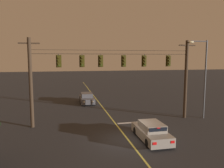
{
  "coord_description": "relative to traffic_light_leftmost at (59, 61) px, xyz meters",
  "views": [
    {
      "loc": [
        -4.64,
        -15.41,
        6.23
      ],
      "look_at": [
        0.0,
        5.87,
        3.63
      ],
      "focal_mm": 35.04,
      "sensor_mm": 36.0,
      "label": 1
    }
  ],
  "objects": [
    {
      "name": "street_lamp_corner",
      "position": [
        14.23,
        -0.57,
        -1.14
      ],
      "size": [
        2.11,
        0.3,
        8.01
      ],
      "color": "#4C4F54",
      "rests_on": "ground"
    },
    {
      "name": "traffic_light_leftmost",
      "position": [
        0.0,
        0.0,
        0.0
      ],
      "size": [
        0.48,
        0.41,
        1.22
      ],
      "color": "black"
    },
    {
      "name": "signal_span_assembly",
      "position": [
        5.13,
        0.02,
        -1.8
      ],
      "size": [
        16.97,
        0.32,
        8.0
      ],
      "color": "#38281C",
      "rests_on": "ground"
    },
    {
      "name": "traffic_light_rightmost",
      "position": [
        8.16,
        0.0,
        0.0
      ],
      "size": [
        0.48,
        0.41,
        1.22
      ],
      "color": "black"
    },
    {
      "name": "traffic_light_right_inner",
      "position": [
        6.08,
        0.0,
        0.0
      ],
      "size": [
        0.48,
        0.41,
        1.22
      ],
      "color": "black"
    },
    {
      "name": "lane_centre_stripe",
      "position": [
        5.13,
        6.02,
        -5.94
      ],
      "size": [
        0.14,
        60.0,
        0.01
      ],
      "primitive_type": "cube",
      "color": "#D1C64C",
      "rests_on": "ground"
    },
    {
      "name": "car_waiting_near_lane",
      "position": [
        6.84,
        -5.2,
        -5.3
      ],
      "size": [
        1.8,
        4.33,
        1.39
      ],
      "color": "gray",
      "rests_on": "ground"
    },
    {
      "name": "traffic_light_centre",
      "position": [
        3.84,
        0.0,
        0.0
      ],
      "size": [
        0.48,
        0.41,
        1.22
      ],
      "color": "black"
    },
    {
      "name": "ground_plane",
      "position": [
        5.13,
        -4.85,
        -5.95
      ],
      "size": [
        180.0,
        180.0,
        0.0
      ],
      "primitive_type": "plane",
      "color": "#28282B"
    },
    {
      "name": "traffic_light_far_right",
      "position": [
        10.73,
        0.0,
        0.0
      ],
      "size": [
        0.48,
        0.41,
        1.22
      ],
      "color": "black"
    },
    {
      "name": "stop_bar_paint",
      "position": [
        7.03,
        -0.58,
        -5.94
      ],
      "size": [
        3.4,
        0.36,
        0.01
      ],
      "primitive_type": "cube",
      "color": "silver",
      "rests_on": "ground"
    },
    {
      "name": "car_oncoming_lead",
      "position": [
        3.43,
        9.74,
        -5.3
      ],
      "size": [
        1.8,
        4.42,
        1.39
      ],
      "color": "#4C4C51",
      "rests_on": "ground"
    },
    {
      "name": "traffic_light_left_inner",
      "position": [
        2.09,
        0.0,
        0.0
      ],
      "size": [
        0.48,
        0.41,
        1.22
      ],
      "color": "black"
    }
  ]
}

